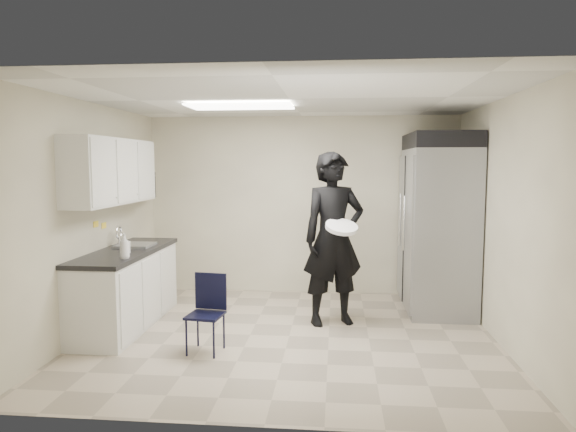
# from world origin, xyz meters

# --- Properties ---
(floor) EXTENTS (4.50, 4.50, 0.00)m
(floor) POSITION_xyz_m (0.00, 0.00, 0.00)
(floor) COLOR #B1A18B
(floor) RESTS_ON ground
(ceiling) EXTENTS (4.50, 4.50, 0.00)m
(ceiling) POSITION_xyz_m (0.00, 0.00, 2.60)
(ceiling) COLOR white
(ceiling) RESTS_ON back_wall
(back_wall) EXTENTS (4.50, 0.00, 4.50)m
(back_wall) POSITION_xyz_m (0.00, 2.00, 1.30)
(back_wall) COLOR beige
(back_wall) RESTS_ON floor
(left_wall) EXTENTS (0.00, 4.00, 4.00)m
(left_wall) POSITION_xyz_m (-2.25, 0.00, 1.30)
(left_wall) COLOR beige
(left_wall) RESTS_ON floor
(right_wall) EXTENTS (0.00, 4.00, 4.00)m
(right_wall) POSITION_xyz_m (2.25, 0.00, 1.30)
(right_wall) COLOR beige
(right_wall) RESTS_ON floor
(ceiling_panel) EXTENTS (1.20, 0.60, 0.02)m
(ceiling_panel) POSITION_xyz_m (-0.60, 0.40, 2.57)
(ceiling_panel) COLOR white
(ceiling_panel) RESTS_ON ceiling
(lower_counter) EXTENTS (0.60, 1.90, 0.86)m
(lower_counter) POSITION_xyz_m (-1.95, 0.20, 0.43)
(lower_counter) COLOR silver
(lower_counter) RESTS_ON floor
(countertop) EXTENTS (0.64, 1.95, 0.05)m
(countertop) POSITION_xyz_m (-1.95, 0.20, 0.89)
(countertop) COLOR black
(countertop) RESTS_ON lower_counter
(sink) EXTENTS (0.42, 0.40, 0.14)m
(sink) POSITION_xyz_m (-1.93, 0.45, 0.87)
(sink) COLOR gray
(sink) RESTS_ON countertop
(faucet) EXTENTS (0.02, 0.02, 0.24)m
(faucet) POSITION_xyz_m (-2.13, 0.45, 1.02)
(faucet) COLOR silver
(faucet) RESTS_ON countertop
(upper_cabinets) EXTENTS (0.35, 1.80, 0.75)m
(upper_cabinets) POSITION_xyz_m (-2.08, 0.20, 1.83)
(upper_cabinets) COLOR silver
(upper_cabinets) RESTS_ON left_wall
(towel_dispenser) EXTENTS (0.22, 0.30, 0.35)m
(towel_dispenser) POSITION_xyz_m (-2.14, 1.35, 1.62)
(towel_dispenser) COLOR black
(towel_dispenser) RESTS_ON left_wall
(notice_sticker_left) EXTENTS (0.00, 0.12, 0.07)m
(notice_sticker_left) POSITION_xyz_m (-2.24, 0.10, 1.22)
(notice_sticker_left) COLOR yellow
(notice_sticker_left) RESTS_ON left_wall
(notice_sticker_right) EXTENTS (0.00, 0.12, 0.07)m
(notice_sticker_right) POSITION_xyz_m (-2.24, 0.30, 1.18)
(notice_sticker_right) COLOR yellow
(notice_sticker_right) RESTS_ON left_wall
(commercial_fridge) EXTENTS (0.80, 1.35, 2.10)m
(commercial_fridge) POSITION_xyz_m (1.83, 1.27, 1.05)
(commercial_fridge) COLOR gray
(commercial_fridge) RESTS_ON floor
(fridge_compressor) EXTENTS (0.80, 1.35, 0.20)m
(fridge_compressor) POSITION_xyz_m (1.83, 1.27, 2.20)
(fridge_compressor) COLOR black
(fridge_compressor) RESTS_ON commercial_fridge
(folding_chair) EXTENTS (0.38, 0.38, 0.77)m
(folding_chair) POSITION_xyz_m (-0.80, -0.57, 0.38)
(folding_chair) COLOR black
(folding_chair) RESTS_ON floor
(man_tuxedo) EXTENTS (0.88, 0.74, 2.05)m
(man_tuxedo) POSITION_xyz_m (0.48, 0.52, 1.03)
(man_tuxedo) COLOR black
(man_tuxedo) RESTS_ON floor
(bucket_lid) EXTENTS (0.48, 0.48, 0.05)m
(bucket_lid) POSITION_xyz_m (0.57, 0.28, 1.20)
(bucket_lid) COLOR white
(bucket_lid) RESTS_ON man_tuxedo
(soap_bottle_a) EXTENTS (0.14, 0.14, 0.27)m
(soap_bottle_a) POSITION_xyz_m (-1.72, -0.34, 1.04)
(soap_bottle_a) COLOR silver
(soap_bottle_a) RESTS_ON countertop
(soap_bottle_b) EXTENTS (0.10, 0.10, 0.20)m
(soap_bottle_b) POSITION_xyz_m (-1.84, -0.06, 1.01)
(soap_bottle_b) COLOR #AFB0BC
(soap_bottle_b) RESTS_ON countertop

